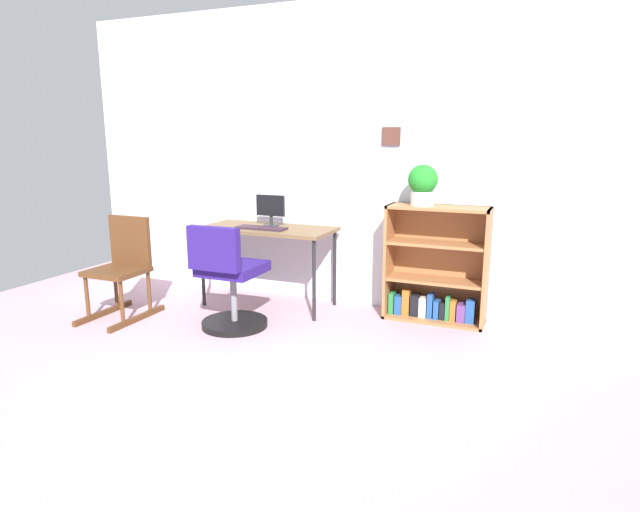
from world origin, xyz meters
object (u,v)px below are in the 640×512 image
Objects in this scene: monitor at (271,209)px; desk at (268,234)px; potted_plant_on_shelf at (423,184)px; keyboard at (261,228)px; bookshelf_low at (436,270)px; office_chair at (229,284)px; rocking_chair at (123,266)px.

desk is at bearing -83.16° from monitor.
keyboard is at bearing -168.92° from potted_plant_on_shelf.
keyboard is 1.40m from potted_plant_on_shelf.
bookshelf_low is at bearing 12.32° from keyboard.
keyboard is 0.52× the size of office_chair.
keyboard is 0.46× the size of bookshelf_low.
desk is at bearing -171.70° from bookshelf_low.
office_chair is at bearing -89.17° from desk.
office_chair is 1.67m from bookshelf_low.
desk is 4.23× the size of monitor.
potted_plant_on_shelf is at bearing 32.09° from office_chair.
monitor is 0.84× the size of potted_plant_on_shelf.
bookshelf_low reaches higher than keyboard.
keyboard is at bearing 91.55° from office_chair.
office_chair is at bearing 3.83° from rocking_chair.
potted_plant_on_shelf reaches higher than rocking_chair.
rocking_chair is (-0.99, -0.07, 0.06)m from office_chair.
desk is 0.72m from office_chair.
office_chair is (0.01, -0.66, -0.29)m from desk.
rocking_chair is at bearing -158.93° from potted_plant_on_shelf.
monitor is 1.33m from rocking_chair.
rocking_chair is 2.59m from bookshelf_low.
rocking_chair is at bearing -147.33° from keyboard.
monitor is 1.52m from bookshelf_low.
desk is 1.47m from bookshelf_low.
bookshelf_low is 0.72m from potted_plant_on_shelf.
potted_plant_on_shelf reaches higher than keyboard.
monitor is (-0.01, 0.07, 0.20)m from desk.
desk is 1.37× the size of office_chair.
office_chair is (0.02, -0.56, -0.35)m from keyboard.
office_chair reaches higher than keyboard.
keyboard is 1.35× the size of potted_plant_on_shelf.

